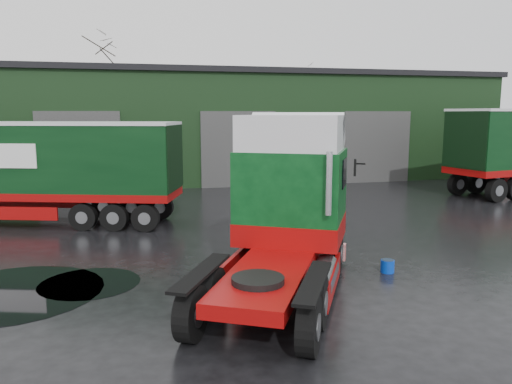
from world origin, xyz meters
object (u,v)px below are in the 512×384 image
hero_tractor (276,210)px  tree_back_a (99,102)px  trailer_left (15,173)px  warehouse (219,125)px  wash_bucket (387,266)px  tree_back_b (291,115)px

hero_tractor → tree_back_a: (-5.45, 32.33, 2.80)m
trailer_left → tree_back_a: bearing=14.0°
warehouse → wash_bucket: bearing=-88.2°
wash_bucket → tree_back_a: (-8.65, 31.15, 4.59)m
trailer_left → tree_back_b: (17.50, 22.88, 1.93)m
warehouse → tree_back_a: tree_back_a is taller
wash_bucket → trailer_left: bearing=140.8°
trailer_left → tree_back_b: bearing=-19.7°
warehouse → tree_back_b: size_ratio=4.32×
warehouse → hero_tractor: size_ratio=5.16×
warehouse → tree_back_a: bearing=128.7°
wash_bucket → hero_tractor: bearing=-159.8°
trailer_left → tree_back_a: 23.12m
trailer_left → tree_back_a: size_ratio=1.23×
hero_tractor → wash_bucket: (3.21, 1.18, -1.80)m
tree_back_a → hero_tractor: bearing=-80.4°
hero_tractor → wash_bucket: size_ratio=18.90×
warehouse → tree_back_a: (-8.00, 10.00, 1.59)m
wash_bucket → tree_back_b: bearing=76.7°
warehouse → wash_bucket: warehouse is taller
tree_back_a → tree_back_b: size_ratio=1.27×
hero_tractor → warehouse: bearing=111.6°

